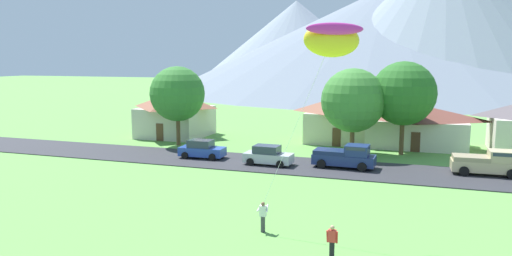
{
  "coord_description": "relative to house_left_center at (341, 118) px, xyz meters",
  "views": [
    {
      "loc": [
        7.16,
        -10.94,
        9.25
      ],
      "look_at": [
        -1.78,
        15.16,
        5.27
      ],
      "focal_mm": 33.87,
      "sensor_mm": 36.0,
      "label": 1
    }
  ],
  "objects": [
    {
      "name": "house_left_center",
      "position": [
        0.0,
        0.0,
        0.0
      ],
      "size": [
        7.95,
        6.49,
        5.2
      ],
      "color": "beige",
      "rests_on": "ground"
    },
    {
      "name": "kite_flyer_with_kite",
      "position": [
        3.7,
        -28.13,
        7.39
      ],
      "size": [
        5.17,
        3.31,
        11.21
      ],
      "color": "#3D3D42",
      "rests_on": "ground"
    },
    {
      "name": "pickup_truck_navy_west_side",
      "position": [
        2.47,
        -13.09,
        -1.63
      ],
      "size": [
        5.27,
        2.48,
        1.99
      ],
      "color": "navy",
      "rests_on": "road_strip"
    },
    {
      "name": "house_rightmost",
      "position": [
        7.96,
        -0.44,
        -0.35
      ],
      "size": [
        10.79,
        6.53,
        4.52
      ],
      "color": "beige",
      "rests_on": "ground"
    },
    {
      "name": "watcher_person",
      "position": [
        4.7,
        -32.24,
        -1.82
      ],
      "size": [
        0.56,
        0.24,
        1.68
      ],
      "color": "black",
      "rests_on": "ground"
    },
    {
      "name": "mountain_west_ridge",
      "position": [
        -34.98,
        117.07,
        12.13
      ],
      "size": [
        73.55,
        73.55,
        29.64
      ],
      "primitive_type": "cone",
      "color": "gray",
      "rests_on": "ground"
    },
    {
      "name": "tree_right_of_center",
      "position": [
        -16.21,
        -7.78,
        2.84
      ],
      "size": [
        5.84,
        5.84,
        8.47
      ],
      "color": "brown",
      "rests_on": "ground"
    },
    {
      "name": "tree_center",
      "position": [
        6.69,
        -5.27,
        3.24
      ],
      "size": [
        6.16,
        6.16,
        9.02
      ],
      "color": "brown",
      "rests_on": "ground"
    },
    {
      "name": "pickup_truck_sand_east_side",
      "position": [
        13.57,
        -11.94,
        -1.63
      ],
      "size": [
        5.27,
        2.47,
        1.99
      ],
      "color": "#C6B284",
      "rests_on": "road_strip"
    },
    {
      "name": "road_strip",
      "position": [
        1.11,
        -13.55,
        -2.65
      ],
      "size": [
        160.0,
        7.1,
        0.08
      ],
      "primitive_type": "cube",
      "color": "#2D2D33",
      "rests_on": "ground"
    },
    {
      "name": "house_right_center",
      "position": [
        -19.5,
        -2.25,
        0.11
      ],
      "size": [
        7.92,
        8.14,
        5.41
      ],
      "color": "beige",
      "rests_on": "ground"
    },
    {
      "name": "mountain_central_ridge",
      "position": [
        12.58,
        81.6,
        16.97
      ],
      "size": [
        76.55,
        76.55,
        39.32
      ],
      "primitive_type": "cone",
      "color": "gray",
      "rests_on": "ground"
    },
    {
      "name": "parked_car_blue_mid_west",
      "position": [
        -10.82,
        -13.32,
        -1.83
      ],
      "size": [
        4.28,
        2.23,
        1.68
      ],
      "color": "#2847A8",
      "rests_on": "road_strip"
    },
    {
      "name": "parked_car_silver_mid_east",
      "position": [
        -4.12,
        -14.07,
        -1.83
      ],
      "size": [
        4.25,
        2.17,
        1.68
      ],
      "color": "#B7BCC1",
      "rests_on": "road_strip"
    },
    {
      "name": "mountain_far_east_ridge",
      "position": [
        -2.19,
        93.85,
        12.2
      ],
      "size": [
        126.94,
        126.94,
        29.78
      ],
      "primitive_type": "cone",
      "color": "slate",
      "rests_on": "ground"
    },
    {
      "name": "tree_left_of_center",
      "position": [
        2.14,
        -6.86,
        2.59
      ],
      "size": [
        6.15,
        6.15,
        8.36
      ],
      "color": "brown",
      "rests_on": "ground"
    }
  ]
}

